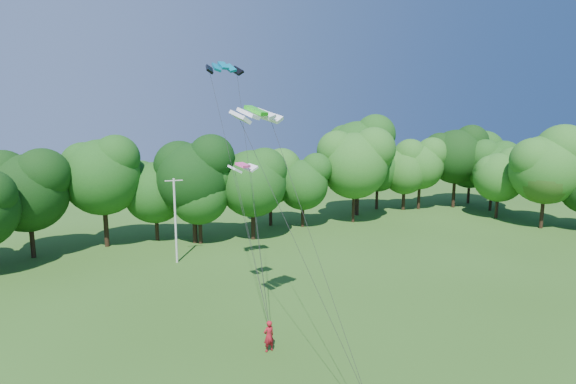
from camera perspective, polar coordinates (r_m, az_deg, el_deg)
utility_pole at (r=42.52m, az=-14.11°, el=-3.44°), size 1.56×0.42×7.91m
kite_flyer_left at (r=27.06m, az=-2.46°, el=-17.81°), size 0.71×0.49×1.87m
kite_teal at (r=33.51m, az=-8.22°, el=15.61°), size 2.63×1.27×0.67m
kite_green at (r=25.62m, az=-4.08°, el=10.28°), size 3.35×2.27×0.61m
kite_pink at (r=31.23m, az=-5.77°, el=3.43°), size 2.15×1.33×0.32m
tree_back_center at (r=48.25m, az=-11.97°, el=2.45°), size 8.41×8.41×12.24m
tree_back_east at (r=67.07m, az=14.62°, el=3.07°), size 6.92×6.92×10.06m
tree_flank_east at (r=61.98m, az=29.92°, el=2.21°), size 7.60×7.60×11.05m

